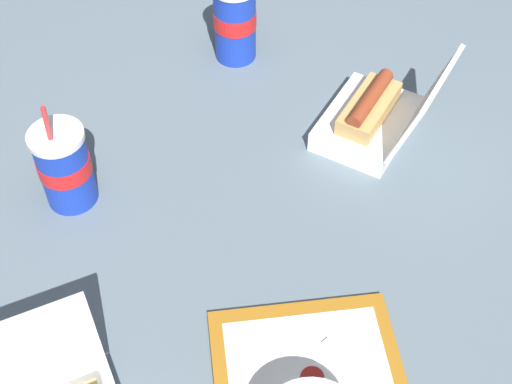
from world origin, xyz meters
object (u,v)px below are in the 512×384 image
plastic_fork (353,368)px  soda_cup_center (64,166)px  clamshell_hotdog_center (374,117)px  soda_cup_corner (235,21)px  ketchup_cup (312,381)px

plastic_fork → soda_cup_center: bearing=-166.5°
soda_cup_center → clamshell_hotdog_center: bearing=86.6°
plastic_fork → soda_cup_corner: soda_cup_corner is taller
ketchup_cup → soda_cup_corner: soda_cup_corner is taller
ketchup_cup → plastic_fork: size_ratio=0.36×
plastic_fork → clamshell_hotdog_center: clamshell_hotdog_center is taller
plastic_fork → ketchup_cup: bearing=-107.3°
plastic_fork → soda_cup_center: soda_cup_center is taller
ketchup_cup → clamshell_hotdog_center: clamshell_hotdog_center is taller
clamshell_hotdog_center → soda_cup_center: 0.54m
ketchup_cup → soda_cup_corner: bearing=169.3°
clamshell_hotdog_center → soda_cup_center: soda_cup_center is taller
ketchup_cup → soda_cup_center: size_ratio=0.19×
plastic_fork → clamshell_hotdog_center: size_ratio=0.41×
plastic_fork → clamshell_hotdog_center: 0.48m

